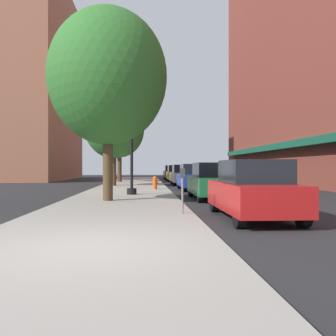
{
  "coord_description": "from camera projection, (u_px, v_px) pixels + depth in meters",
  "views": [
    {
      "loc": [
        1.0,
        -6.17,
        1.46
      ],
      "look_at": [
        2.37,
        16.58,
        1.41
      ],
      "focal_mm": 39.08,
      "sensor_mm": 36.0,
      "label": 1
    }
  ],
  "objects": [
    {
      "name": "ground_plane",
      "position": [
        191.0,
        189.0,
        24.31
      ],
      "size": [
        90.0,
        90.0,
        0.0
      ],
      "primitive_type": "plane",
      "color": "#232326"
    },
    {
      "name": "sidewalk_slab",
      "position": [
        132.0,
        187.0,
        25.07
      ],
      "size": [
        4.8,
        50.0,
        0.12
      ],
      "primitive_type": "cube",
      "color": "gray",
      "rests_on": "ground"
    },
    {
      "name": "building_right_brick",
      "position": [
        323.0,
        26.0,
        28.93
      ],
      "size": [
        6.8,
        40.0,
        25.42
      ],
      "color": "brown",
      "rests_on": "ground"
    },
    {
      "name": "building_far_background",
      "position": [
        42.0,
        85.0,
        42.35
      ],
      "size": [
        6.8,
        18.0,
        21.93
      ],
      "color": "#9E6047",
      "rests_on": "ground"
    },
    {
      "name": "lamppost",
      "position": [
        132.0,
        132.0,
        17.94
      ],
      "size": [
        0.48,
        0.48,
        5.9
      ],
      "color": "black",
      "rests_on": "sidewalk_slab"
    },
    {
      "name": "fire_hydrant",
      "position": [
        155.0,
        183.0,
        22.16
      ],
      "size": [
        0.33,
        0.26,
        0.79
      ],
      "color": "#E05614",
      "rests_on": "sidewalk_slab"
    },
    {
      "name": "parking_meter_near",
      "position": [
        182.0,
        185.0,
        10.55
      ],
      "size": [
        0.14,
        0.09,
        1.31
      ],
      "color": "slate",
      "rests_on": "sidewalk_slab"
    },
    {
      "name": "tree_near",
      "position": [
        119.0,
        129.0,
        33.81
      ],
      "size": [
        4.58,
        4.58,
        7.51
      ],
      "color": "#4C3823",
      "rests_on": "sidewalk_slab"
    },
    {
      "name": "tree_mid",
      "position": [
        114.0,
        125.0,
        26.63
      ],
      "size": [
        4.34,
        4.34,
        6.96
      ],
      "color": "#4C3823",
      "rests_on": "sidewalk_slab"
    },
    {
      "name": "tree_far",
      "position": [
        108.0,
        77.0,
        14.64
      ],
      "size": [
        4.75,
        4.75,
        7.7
      ],
      "color": "#4C3823",
      "rests_on": "sidewalk_slab"
    },
    {
      "name": "car_red",
      "position": [
        253.0,
        190.0,
        10.3
      ],
      "size": [
        1.8,
        4.3,
        1.66
      ],
      "rotation": [
        0.0,
        0.0,
        -0.02
      ],
      "color": "black",
      "rests_on": "ground"
    },
    {
      "name": "car_green",
      "position": [
        212.0,
        181.0,
        16.59
      ],
      "size": [
        1.8,
        4.3,
        1.66
      ],
      "rotation": [
        0.0,
        0.0,
        0.0
      ],
      "color": "black",
      "rests_on": "ground"
    },
    {
      "name": "car_blue",
      "position": [
        194.0,
        177.0,
        23.03
      ],
      "size": [
        1.8,
        4.3,
        1.66
      ],
      "rotation": [
        0.0,
        0.0,
        -0.04
      ],
      "color": "black",
      "rests_on": "ground"
    },
    {
      "name": "car_silver",
      "position": [
        182.0,
        175.0,
        30.15
      ],
      "size": [
        1.8,
        4.3,
        1.66
      ],
      "rotation": [
        0.0,
        0.0,
        0.04
      ],
      "color": "black",
      "rests_on": "ground"
    },
    {
      "name": "car_yellow",
      "position": [
        176.0,
        174.0,
        36.8
      ],
      "size": [
        1.8,
        4.3,
        1.66
      ],
      "rotation": [
        0.0,
        0.0,
        0.01
      ],
      "color": "black",
      "rests_on": "ground"
    },
    {
      "name": "car_black",
      "position": [
        172.0,
        173.0,
        42.98
      ],
      "size": [
        1.8,
        4.3,
        1.66
      ],
      "rotation": [
        0.0,
        0.0,
        -0.01
      ],
      "color": "black",
      "rests_on": "ground"
    }
  ]
}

